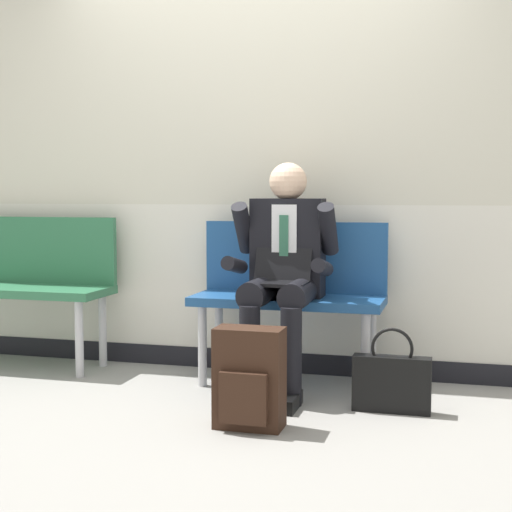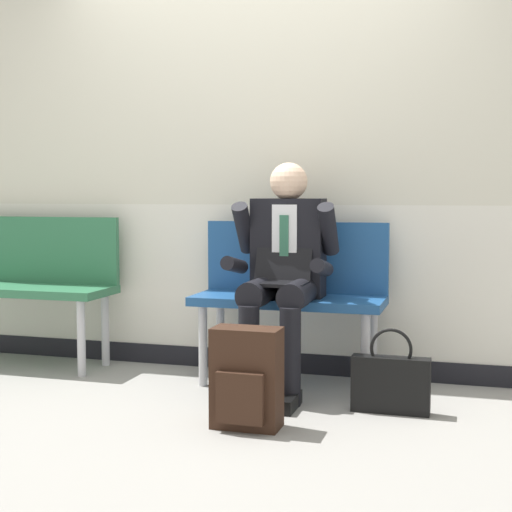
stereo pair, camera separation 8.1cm
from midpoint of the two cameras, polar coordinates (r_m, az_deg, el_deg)
The scene contains 7 objects.
ground_plane at distance 4.00m, azimuth -2.17°, elevation -11.00°, with size 18.00×18.00×0.00m, color gray.
station_wall at distance 4.60m, azimuth 0.89°, elevation 9.07°, with size 5.07×0.14×2.88m.
bench_with_person at distance 4.28m, azimuth 3.25°, elevation -2.42°, with size 1.08×0.42×0.92m.
bench_empty at distance 5.00m, azimuth -17.14°, elevation -1.46°, with size 1.29×0.42×0.94m.
person_seated at distance 4.08m, azimuth 2.62°, elevation -0.98°, with size 0.57×0.70×1.26m.
backpack at distance 3.50m, azimuth -0.08°, elevation -9.39°, with size 0.32×0.21×0.47m.
handbag at distance 3.82m, azimuth 10.83°, elevation -9.46°, with size 0.39×0.09×0.42m.
Camera 2 is at (1.27, -3.63, 1.09)m, focal length 52.46 mm.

